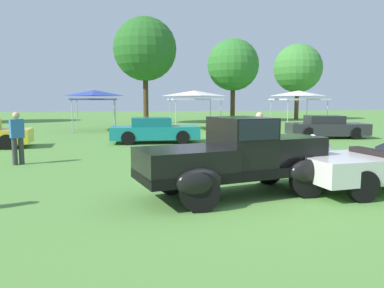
# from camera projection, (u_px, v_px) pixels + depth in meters

# --- Properties ---
(ground_plane) EXTENTS (120.00, 120.00, 0.00)m
(ground_plane) POSITION_uv_depth(u_px,v_px,m) (245.00, 199.00, 7.77)
(ground_plane) COLOR #568C3D
(feature_pickup_truck) EXTENTS (4.49, 2.55, 1.70)m
(feature_pickup_truck) POSITION_uv_depth(u_px,v_px,m) (238.00, 156.00, 7.97)
(feature_pickup_truck) COLOR black
(feature_pickup_truck) RESTS_ON ground_plane
(show_car_teal) EXTENTS (4.26, 1.85, 1.22)m
(show_car_teal) POSITION_uv_depth(u_px,v_px,m) (154.00, 130.00, 17.89)
(show_car_teal) COLOR teal
(show_car_teal) RESTS_ON ground_plane
(show_car_charcoal) EXTENTS (4.40, 2.40, 1.22)m
(show_car_charcoal) POSITION_uv_depth(u_px,v_px,m) (326.00, 127.00, 20.15)
(show_car_charcoal) COLOR #28282D
(show_car_charcoal) RESTS_ON ground_plane
(spectator_between_cars) EXTENTS (0.47, 0.40, 1.69)m
(spectator_between_cars) POSITION_uv_depth(u_px,v_px,m) (17.00, 136.00, 11.82)
(spectator_between_cars) COLOR #383838
(spectator_between_cars) RESTS_ON ground_plane
(spectator_by_row) EXTENTS (0.32, 0.44, 1.69)m
(spectator_by_row) POSITION_uv_depth(u_px,v_px,m) (259.00, 137.00, 11.61)
(spectator_by_row) COLOR #9E998E
(spectator_by_row) RESTS_ON ground_plane
(canopy_tent_left_field) EXTENTS (2.89, 2.89, 2.71)m
(canopy_tent_left_field) POSITION_uv_depth(u_px,v_px,m) (94.00, 94.00, 24.69)
(canopy_tent_left_field) COLOR #B7B7BC
(canopy_tent_left_field) RESTS_ON ground_plane
(canopy_tent_center_field) EXTENTS (3.40, 3.40, 2.71)m
(canopy_tent_center_field) POSITION_uv_depth(u_px,v_px,m) (194.00, 95.00, 25.86)
(canopy_tent_center_field) COLOR #B7B7BC
(canopy_tent_center_field) RESTS_ON ground_plane
(canopy_tent_right_field) EXTENTS (3.18, 3.18, 2.71)m
(canopy_tent_right_field) POSITION_uv_depth(u_px,v_px,m) (299.00, 95.00, 26.09)
(canopy_tent_right_field) COLOR #B7B7BC
(canopy_tent_right_field) RESTS_ON ground_plane
(treeline_mid_left) EXTENTS (5.39, 5.39, 9.06)m
(treeline_mid_left) POSITION_uv_depth(u_px,v_px,m) (145.00, 49.00, 31.65)
(treeline_mid_left) COLOR #47331E
(treeline_mid_left) RESTS_ON ground_plane
(treeline_center) EXTENTS (4.89, 4.89, 7.81)m
(treeline_center) POSITION_uv_depth(u_px,v_px,m) (233.00, 65.00, 35.13)
(treeline_center) COLOR #47331E
(treeline_center) RESTS_ON ground_plane
(treeline_mid_right) EXTENTS (4.98, 4.98, 7.80)m
(treeline_mid_right) POSITION_uv_depth(u_px,v_px,m) (298.00, 68.00, 38.31)
(treeline_mid_right) COLOR brown
(treeline_mid_right) RESTS_ON ground_plane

